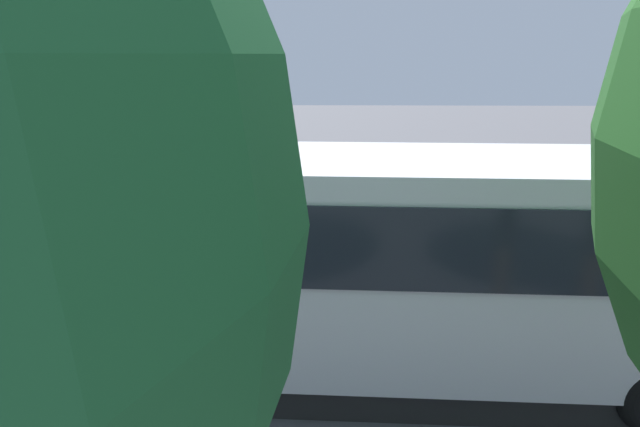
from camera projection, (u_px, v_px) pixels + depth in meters
ground_plane at (420, 262)px, 12.46m from camera, size 80.00×80.00×0.00m
tour_bus at (369, 270)px, 7.68m from camera, size 10.11×2.90×3.25m
spectator_far_left at (483, 243)px, 10.57m from camera, size 0.57×0.39×1.75m
spectator_left at (414, 246)px, 10.46m from camera, size 0.57×0.39×1.74m
spectator_centre at (357, 245)px, 10.46m from camera, size 0.57×0.32×1.73m
spectator_right at (289, 245)px, 10.61m from camera, size 0.58×0.35×1.69m
spectator_far_right at (242, 244)px, 10.66m from camera, size 0.57×0.33×1.68m
parked_motorcycle_silver at (218, 287)px, 9.95m from camera, size 2.05×0.58×0.99m
parked_motorcycle_dark at (571, 282)px, 10.16m from camera, size 2.05×0.58×0.99m
stunt_motorcycle at (240, 204)px, 15.01m from camera, size 2.05×0.58×1.23m
traffic_cone at (315, 211)px, 15.44m from camera, size 0.34×0.34×0.63m
bay_line_a at (492, 238)px, 14.08m from camera, size 0.21×3.63×0.01m
bay_line_b at (398, 238)px, 14.13m from camera, size 0.21×3.65×0.01m
bay_line_c at (304, 237)px, 14.18m from camera, size 0.22×3.83×0.01m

